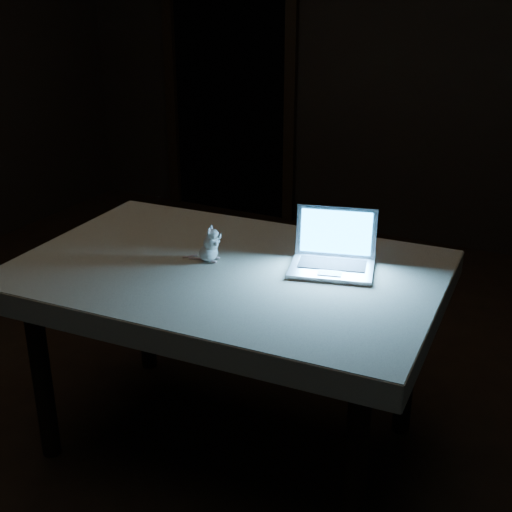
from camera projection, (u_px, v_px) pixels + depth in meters
The scene contains 7 objects.
floor at pixel (172, 426), 2.76m from camera, with size 5.00×5.00×0.00m, color black.
back_wall at pixel (381, 39), 4.32m from camera, with size 4.50×0.04×2.60m, color black.
doorway at pixel (230, 67), 4.87m from camera, with size 1.06×0.36×2.13m, color black, non-canonical shape.
table at pixel (229, 359), 2.53m from camera, with size 1.37×0.88×0.74m, color black, non-canonical shape.
tablecloth at pixel (231, 273), 2.44m from camera, with size 1.46×0.97×0.09m, color beige, non-canonical shape.
laptop at pixel (333, 245), 2.31m from camera, with size 0.28×0.25×0.19m, color #BAB9BF, non-canonical shape.
plush_mouse at pixel (208, 244), 2.41m from camera, with size 0.09×0.09×0.13m, color silver, non-canonical shape.
Camera 1 is at (1.34, -1.88, 1.69)m, focal length 48.00 mm.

